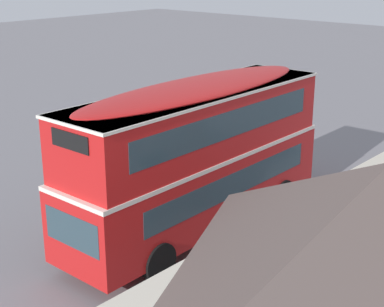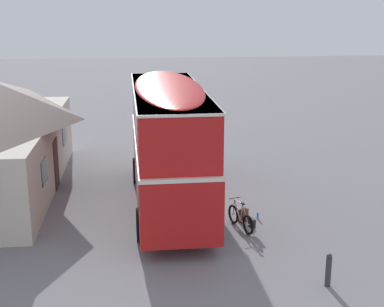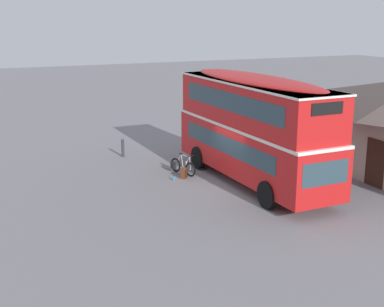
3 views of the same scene
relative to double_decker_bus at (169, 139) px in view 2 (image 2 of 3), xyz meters
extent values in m
plane|color=slate|center=(0.11, -1.13, -2.64)|extent=(120.00, 120.00, 0.00)
cylinder|color=black|center=(3.02, 1.24, -2.09)|extent=(1.10, 0.30, 1.10)
cylinder|color=black|center=(3.06, -1.14, -2.09)|extent=(1.10, 0.30, 1.10)
cylinder|color=black|center=(-3.07, 1.14, -2.09)|extent=(1.10, 0.30, 1.10)
cylinder|color=black|center=(-3.03, -1.24, -2.09)|extent=(1.10, 0.30, 1.10)
cube|color=red|center=(-0.01, 0.00, -1.13)|extent=(9.86, 2.66, 2.10)
cube|color=white|center=(-0.01, 0.00, -0.05)|extent=(9.88, 2.68, 0.12)
cube|color=red|center=(-0.01, 0.00, 0.93)|extent=(9.57, 2.60, 1.90)
ellipsoid|color=red|center=(-0.01, 0.00, 1.96)|extent=(9.37, 2.55, 0.36)
cube|color=#2D424C|center=(4.88, 0.08, -0.88)|extent=(0.09, 2.05, 0.90)
cube|color=black|center=(4.76, 0.08, 1.46)|extent=(0.08, 1.38, 0.44)
cube|color=#2D424C|center=(-0.19, -1.24, -0.83)|extent=(7.66, 0.16, 0.76)
cube|color=#2D424C|center=(0.01, -1.21, 1.08)|extent=(8.05, 0.17, 0.80)
cube|color=#2D424C|center=(-0.23, 1.24, -0.83)|extent=(7.66, 0.16, 0.76)
cube|color=#2D424C|center=(-0.03, 1.21, 1.08)|extent=(8.05, 0.17, 0.80)
cube|color=white|center=(-0.01, 0.00, 1.84)|extent=(9.67, 2.69, 0.08)
torus|color=black|center=(-1.97, -2.14, -2.30)|extent=(0.67, 0.29, 0.68)
torus|color=black|center=(-2.97, -2.46, -2.30)|extent=(0.67, 0.29, 0.68)
cylinder|color=#B2B2B7|center=(-1.97, -2.14, -2.30)|extent=(0.08, 0.11, 0.05)
cylinder|color=#B2B2B7|center=(-2.97, -2.46, -2.30)|extent=(0.08, 0.11, 0.05)
cylinder|color=#B7B7BC|center=(-2.24, -2.23, -2.05)|extent=(0.47, 0.18, 0.65)
cylinder|color=#B7B7BC|center=(-2.30, -2.25, -1.72)|extent=(0.57, 0.22, 0.06)
cylinder|color=#B7B7BC|center=(-2.52, -2.32, -2.04)|extent=(0.18, 0.09, 0.66)
cylinder|color=#B7B7BC|center=(-2.71, -2.38, -2.33)|extent=(0.53, 0.20, 0.09)
cylinder|color=#B7B7BC|center=(-2.78, -2.40, -2.01)|extent=(0.42, 0.16, 0.61)
cylinder|color=#B7B7BC|center=(-1.99, -2.15, -2.02)|extent=(0.10, 0.06, 0.57)
cylinder|color=black|center=(-2.02, -2.16, -1.68)|extent=(0.17, 0.45, 0.03)
ellipsoid|color=black|center=(-2.60, -2.34, -1.68)|extent=(0.28, 0.18, 0.06)
cube|color=black|center=(-2.90, -2.61, -2.28)|extent=(0.31, 0.22, 0.32)
cylinder|color=silver|center=(-2.24, -2.23, -2.05)|extent=(0.07, 0.07, 0.18)
cube|color=#592D19|center=(-1.86, -2.52, -2.41)|extent=(0.39, 0.40, 0.47)
ellipsoid|color=#592D19|center=(-1.86, -2.52, -2.18)|extent=(0.37, 0.38, 0.10)
cube|color=#3E2011|center=(-1.95, -2.61, -2.48)|extent=(0.19, 0.20, 0.16)
cylinder|color=black|center=(-1.70, -2.50, -2.41)|extent=(0.05, 0.05, 0.37)
cylinder|color=black|center=(-1.83, -2.37, -2.41)|extent=(0.05, 0.05, 0.37)
cylinder|color=#338CBF|center=(-1.70, -3.08, -2.54)|extent=(0.08, 0.08, 0.21)
cylinder|color=black|center=(-1.70, -3.08, -2.42)|extent=(0.05, 0.05, 0.03)
cube|color=#3D2319|center=(2.65, 4.57, -1.59)|extent=(1.10, 0.05, 2.10)
cube|color=#2D424C|center=(-0.28, 4.58, -1.03)|extent=(1.10, 0.05, 0.90)
cube|color=#2D424C|center=(5.58, 4.55, -1.03)|extent=(1.10, 0.05, 0.90)
cylinder|color=#333338|center=(-6.68, -3.93, -2.22)|extent=(0.16, 0.16, 0.85)
sphere|color=#333338|center=(-6.68, -3.93, -1.75)|extent=(0.16, 0.16, 0.16)
camera|label=1|loc=(12.79, 11.09, 5.61)|focal=54.70mm
camera|label=2|loc=(-19.87, 1.22, 4.88)|focal=51.41mm
camera|label=3|loc=(19.39, -11.76, 4.61)|focal=49.34mm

